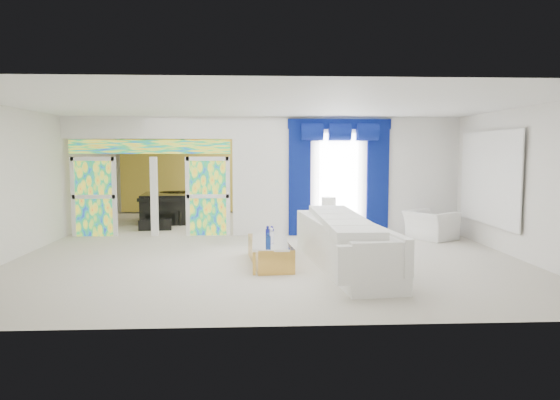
{
  "coord_description": "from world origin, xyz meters",
  "views": [
    {
      "loc": [
        -0.24,
        -12.09,
        2.12
      ],
      "look_at": [
        0.3,
        -1.2,
        1.1
      ],
      "focal_mm": 33.02,
      "sensor_mm": 36.0,
      "label": 1
    }
  ],
  "objects": [
    {
      "name": "wall_mirror",
      "position": [
        4.94,
        -1.0,
        1.55
      ],
      "size": [
        0.04,
        2.7,
        1.9
      ],
      "primitive_type": "cube",
      "color": "white",
      "rests_on": "ground"
    },
    {
      "name": "floor",
      "position": [
        0.0,
        0.0,
        0.0
      ],
      "size": [
        12.0,
        12.0,
        0.0
      ],
      "primitive_type": "plane",
      "color": "#B7AF9E",
      "rests_on": "ground"
    },
    {
      "name": "grand_piano",
      "position": [
        -2.95,
        3.57,
        0.44
      ],
      "size": [
        1.45,
        1.82,
        0.87
      ],
      "primitive_type": "cube",
      "rotation": [
        0.0,
        0.0,
        0.08
      ],
      "color": "black",
      "rests_on": "ground"
    },
    {
      "name": "dividing_wall",
      "position": [
        2.15,
        1.0,
        1.5
      ],
      "size": [
        5.7,
        0.18,
        3.0
      ],
      "primitive_type": "cube",
      "color": "white",
      "rests_on": "ground"
    },
    {
      "name": "decanters",
      "position": [
        0.04,
        -2.41,
        0.52
      ],
      "size": [
        0.19,
        1.23,
        0.24
      ],
      "color": "white",
      "rests_on": "coffee_table"
    },
    {
      "name": "white_sofa",
      "position": [
        1.39,
        -2.74,
        0.41
      ],
      "size": [
        1.35,
        4.35,
        0.82
      ],
      "primitive_type": "cube",
      "rotation": [
        0.0,
        0.0,
        0.1
      ],
      "color": "white",
      "rests_on": "ground"
    },
    {
      "name": "blue_drape_left",
      "position": [
        0.9,
        0.87,
        1.4
      ],
      "size": [
        0.55,
        0.1,
        2.8
      ],
      "primitive_type": "cube",
      "color": "#05044C",
      "rests_on": "ground"
    },
    {
      "name": "window_pane",
      "position": [
        1.9,
        0.9,
        1.45
      ],
      "size": [
        1.0,
        0.02,
        2.3
      ],
      "primitive_type": "cube",
      "color": "white",
      "rests_on": "dividing_wall"
    },
    {
      "name": "console_table",
      "position": [
        1.92,
        0.68,
        0.21
      ],
      "size": [
        1.26,
        0.51,
        0.41
      ],
      "primitive_type": "cube",
      "rotation": [
        0.0,
        0.0,
        0.1
      ],
      "color": "white",
      "rests_on": "ground"
    },
    {
      "name": "piano_bench",
      "position": [
        -2.95,
        1.97,
        0.15
      ],
      "size": [
        0.9,
        0.41,
        0.29
      ],
      "primitive_type": "cube",
      "rotation": [
        0.0,
        0.0,
        0.08
      ],
      "color": "black",
      "rests_on": "ground"
    },
    {
      "name": "blue_drape_right",
      "position": [
        2.9,
        0.87,
        1.4
      ],
      "size": [
        0.55,
        0.1,
        2.8
      ],
      "primitive_type": "cube",
      "color": "#05044C",
      "rests_on": "ground"
    },
    {
      "name": "tv_console",
      "position": [
        -4.59,
        2.94,
        0.39
      ],
      "size": [
        0.59,
        0.54,
        0.79
      ],
      "primitive_type": "cube",
      "rotation": [
        0.0,
        0.0,
        0.1
      ],
      "color": "tan",
      "rests_on": "ground"
    },
    {
      "name": "chandelier",
      "position": [
        -2.3,
        3.4,
        2.65
      ],
      "size": [
        0.6,
        0.6,
        0.6
      ],
      "primitive_type": "sphere",
      "color": "gold",
      "rests_on": "ceiling"
    },
    {
      "name": "armchair",
      "position": [
        4.05,
        0.13,
        0.35
      ],
      "size": [
        1.36,
        1.4,
        0.69
      ],
      "primitive_type": "imported",
      "rotation": [
        0.0,
        0.0,
        2.14
      ],
      "color": "white",
      "rests_on": "ground"
    },
    {
      "name": "table_lamp",
      "position": [
        1.62,
        0.68,
        0.7
      ],
      "size": [
        0.36,
        0.36,
        0.58
      ],
      "primitive_type": "cylinder",
      "color": "white",
      "rests_on": "console_table"
    },
    {
      "name": "stained_panel_right",
      "position": [
        -1.42,
        1.0,
        1.0
      ],
      "size": [
        0.95,
        0.04,
        2.0
      ],
      "primitive_type": "cube",
      "color": "#994C3F",
      "rests_on": "ground"
    },
    {
      "name": "blue_pelmet",
      "position": [
        1.9,
        0.87,
        2.82
      ],
      "size": [
        2.6,
        0.12,
        0.25
      ],
      "primitive_type": "cube",
      "color": "#05044C",
      "rests_on": "dividing_wall"
    },
    {
      "name": "stained_panel_left",
      "position": [
        -4.28,
        1.0,
        1.0
      ],
      "size": [
        0.95,
        0.04,
        2.0
      ],
      "primitive_type": "cube",
      "color": "#994C3F",
      "rests_on": "ground"
    },
    {
      "name": "stained_transom",
      "position": [
        -2.85,
        1.0,
        2.25
      ],
      "size": [
        4.0,
        0.05,
        0.35
      ],
      "primitive_type": "cube",
      "color": "#994C3F",
      "rests_on": "dividing_header"
    },
    {
      "name": "gold_curtains",
      "position": [
        0.0,
        5.9,
        1.5
      ],
      "size": [
        9.7,
        0.12,
        2.9
      ],
      "primitive_type": "cube",
      "color": "gold",
      "rests_on": "ground"
    },
    {
      "name": "dividing_header",
      "position": [
        -2.85,
        1.0,
        2.73
      ],
      "size": [
        4.3,
        0.18,
        0.55
      ],
      "primitive_type": "cube",
      "color": "white",
      "rests_on": "dividing_wall"
    },
    {
      "name": "coffee_table",
      "position": [
        0.04,
        -2.44,
        0.22
      ],
      "size": [
        0.84,
        1.99,
        0.43
      ],
      "primitive_type": "cube",
      "rotation": [
        0.0,
        0.0,
        0.1
      ],
      "color": "gold",
      "rests_on": "ground"
    }
  ]
}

